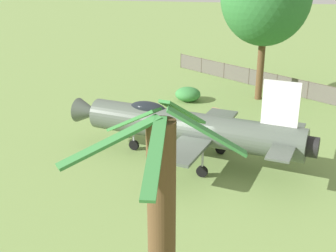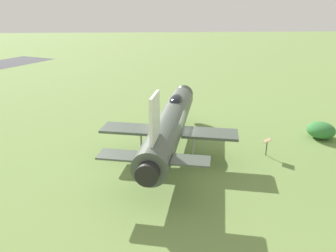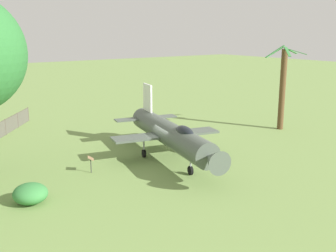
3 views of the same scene
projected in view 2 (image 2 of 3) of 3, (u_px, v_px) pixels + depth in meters
ground_plane at (170, 153)px, 20.49m from camera, size 200.00×200.00×0.00m
display_jet at (171, 122)px, 20.16m from camera, size 13.97×8.42×5.09m
shrub_near_fence at (321, 130)px, 22.71m from camera, size 2.01×1.89×1.12m
info_plaque at (267, 143)px, 19.89m from camera, size 0.71×0.61×1.14m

